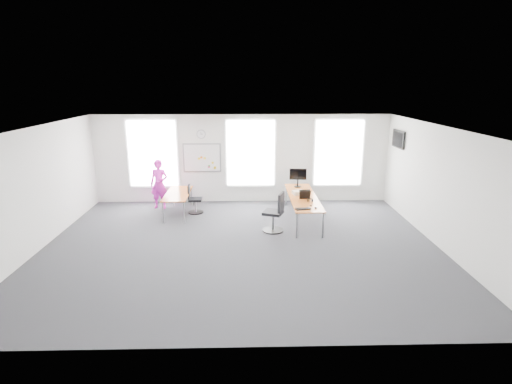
{
  "coord_description": "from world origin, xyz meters",
  "views": [
    {
      "loc": [
        0.14,
        -9.41,
        4.05
      ],
      "look_at": [
        0.41,
        1.2,
        1.1
      ],
      "focal_mm": 28.0,
      "sensor_mm": 36.0,
      "label": 1
    }
  ],
  "objects_px": {
    "keyboard": "(303,209)",
    "headphones": "(310,200)",
    "person": "(159,184)",
    "desk_left": "(178,195)",
    "desk_right": "(303,198)",
    "chair_left": "(194,201)",
    "monitor": "(298,176)",
    "chair_right": "(275,214)"
  },
  "relations": [
    {
      "from": "chair_right",
      "to": "keyboard",
      "type": "bearing_deg",
      "value": 86.42
    },
    {
      "from": "chair_left",
      "to": "monitor",
      "type": "bearing_deg",
      "value": -86.28
    },
    {
      "from": "keyboard",
      "to": "headphones",
      "type": "relative_size",
      "value": 2.56
    },
    {
      "from": "headphones",
      "to": "monitor",
      "type": "relative_size",
      "value": 0.27
    },
    {
      "from": "chair_right",
      "to": "chair_left",
      "type": "xyz_separation_m",
      "value": [
        -2.48,
        1.7,
        -0.09
      ]
    },
    {
      "from": "person",
      "to": "monitor",
      "type": "height_order",
      "value": "person"
    },
    {
      "from": "person",
      "to": "desk_left",
      "type": "bearing_deg",
      "value": -31.43
    },
    {
      "from": "person",
      "to": "keyboard",
      "type": "bearing_deg",
      "value": -21.43
    },
    {
      "from": "person",
      "to": "headphones",
      "type": "height_order",
      "value": "person"
    },
    {
      "from": "person",
      "to": "headphones",
      "type": "distance_m",
      "value": 5.01
    },
    {
      "from": "chair_left",
      "to": "headphones",
      "type": "relative_size",
      "value": 5.63
    },
    {
      "from": "chair_left",
      "to": "headphones",
      "type": "bearing_deg",
      "value": -112.58
    },
    {
      "from": "chair_left",
      "to": "monitor",
      "type": "distance_m",
      "value": 3.44
    },
    {
      "from": "desk_right",
      "to": "keyboard",
      "type": "relative_size",
      "value": 7.39
    },
    {
      "from": "chair_left",
      "to": "desk_right",
      "type": "bearing_deg",
      "value": -104.76
    },
    {
      "from": "desk_right",
      "to": "headphones",
      "type": "xyz_separation_m",
      "value": [
        0.12,
        -0.55,
        0.09
      ]
    },
    {
      "from": "desk_left",
      "to": "headphones",
      "type": "height_order",
      "value": "headphones"
    },
    {
      "from": "chair_left",
      "to": "chair_right",
      "type": "bearing_deg",
      "value": -126.22
    },
    {
      "from": "keyboard",
      "to": "headphones",
      "type": "xyz_separation_m",
      "value": [
        0.3,
        0.7,
        0.03
      ]
    },
    {
      "from": "chair_right",
      "to": "person",
      "type": "relative_size",
      "value": 0.69
    },
    {
      "from": "desk_right",
      "to": "monitor",
      "type": "relative_size",
      "value": 5.03
    },
    {
      "from": "desk_right",
      "to": "desk_left",
      "type": "height_order",
      "value": "desk_right"
    },
    {
      "from": "desk_left",
      "to": "chair_left",
      "type": "relative_size",
      "value": 2.02
    },
    {
      "from": "desk_left",
      "to": "person",
      "type": "height_order",
      "value": "person"
    },
    {
      "from": "headphones",
      "to": "chair_right",
      "type": "bearing_deg",
      "value": -174.79
    },
    {
      "from": "desk_left",
      "to": "keyboard",
      "type": "xyz_separation_m",
      "value": [
        3.67,
        -1.95,
        0.14
      ]
    },
    {
      "from": "desk_right",
      "to": "keyboard",
      "type": "xyz_separation_m",
      "value": [
        -0.17,
        -1.25,
        0.06
      ]
    },
    {
      "from": "desk_left",
      "to": "person",
      "type": "xyz_separation_m",
      "value": [
        -0.69,
        0.59,
        0.2
      ]
    },
    {
      "from": "chair_left",
      "to": "keyboard",
      "type": "bearing_deg",
      "value": -124.15
    },
    {
      "from": "chair_right",
      "to": "headphones",
      "type": "bearing_deg",
      "value": 131.09
    },
    {
      "from": "desk_left",
      "to": "person",
      "type": "bearing_deg",
      "value": 139.78
    },
    {
      "from": "person",
      "to": "monitor",
      "type": "xyz_separation_m",
      "value": [
        4.51,
        -0.2,
        0.3
      ]
    },
    {
      "from": "desk_left",
      "to": "monitor",
      "type": "height_order",
      "value": "monitor"
    },
    {
      "from": "chair_right",
      "to": "keyboard",
      "type": "relative_size",
      "value": 2.71
    },
    {
      "from": "person",
      "to": "headphones",
      "type": "relative_size",
      "value": 10.06
    },
    {
      "from": "keyboard",
      "to": "monitor",
      "type": "height_order",
      "value": "monitor"
    },
    {
      "from": "desk_right",
      "to": "chair_left",
      "type": "bearing_deg",
      "value": 167.08
    },
    {
      "from": "desk_left",
      "to": "monitor",
      "type": "bearing_deg",
      "value": 5.81
    },
    {
      "from": "desk_left",
      "to": "keyboard",
      "type": "bearing_deg",
      "value": -28.05
    },
    {
      "from": "chair_left",
      "to": "person",
      "type": "distance_m",
      "value": 1.34
    },
    {
      "from": "desk_left",
      "to": "keyboard",
      "type": "distance_m",
      "value": 4.16
    },
    {
      "from": "monitor",
      "to": "headphones",
      "type": "bearing_deg",
      "value": -78.62
    }
  ]
}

